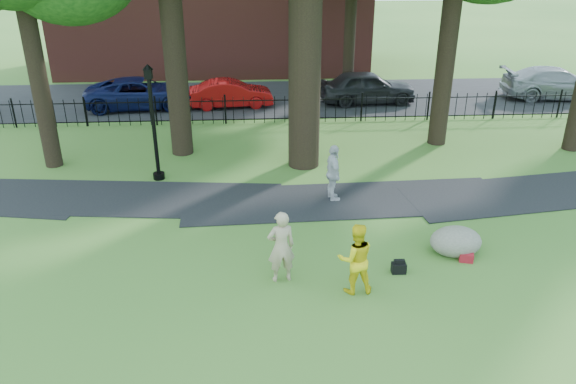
{
  "coord_description": "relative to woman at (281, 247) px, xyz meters",
  "views": [
    {
      "loc": [
        -1.71,
        -11.79,
        7.65
      ],
      "look_at": [
        -0.87,
        2.0,
        1.24
      ],
      "focal_mm": 35.0,
      "sensor_mm": 36.0,
      "label": 1
    }
  ],
  "objects": [
    {
      "name": "street",
      "position": [
        1.18,
        16.36,
        -0.92
      ],
      "size": [
        80.0,
        7.0,
        0.02
      ],
      "primitive_type": "cube",
      "color": "black",
      "rests_on": "ground"
    },
    {
      "name": "iron_fence",
      "position": [
        1.18,
        12.36,
        -0.32
      ],
      "size": [
        44.0,
        0.04,
        1.2
      ],
      "color": "black",
      "rests_on": "ground"
    },
    {
      "name": "footpath",
      "position": [
        2.18,
        4.26,
        -0.92
      ],
      "size": [
        36.07,
        3.85,
        0.03
      ],
      "primitive_type": "cube",
      "rotation": [
        0.0,
        0.0,
        0.03
      ],
      "color": "black",
      "rests_on": "ground"
    },
    {
      "name": "pedestrian",
      "position": [
        1.83,
        4.36,
        -0.01
      ],
      "size": [
        0.6,
        1.12,
        1.82
      ],
      "primitive_type": "imported",
      "rotation": [
        0.0,
        0.0,
        1.73
      ],
      "color": "#BCBBC0",
      "rests_on": "ground"
    },
    {
      "name": "backpack",
      "position": [
        2.91,
        0.13,
        -0.78
      ],
      "size": [
        0.36,
        0.23,
        0.27
      ],
      "primitive_type": "cube",
      "rotation": [
        0.0,
        0.0,
        -0.02
      ],
      "color": "black",
      "rests_on": "ground"
    },
    {
      "name": "ground",
      "position": [
        1.18,
        0.36,
        -0.92
      ],
      "size": [
        120.0,
        120.0,
        0.0
      ],
      "primitive_type": "plane",
      "color": "#376824",
      "rests_on": "ground"
    },
    {
      "name": "lamppost",
      "position": [
        -3.86,
        6.38,
        1.0
      ],
      "size": [
        0.39,
        0.39,
        3.91
      ],
      "rotation": [
        0.0,
        0.0,
        -0.01
      ],
      "color": "black",
      "rests_on": "ground"
    },
    {
      "name": "man",
      "position": [
        1.68,
        -0.57,
        -0.04
      ],
      "size": [
        0.89,
        0.71,
        1.75
      ],
      "primitive_type": "imported",
      "rotation": [
        0.0,
        0.0,
        3.2
      ],
      "color": "yellow",
      "rests_on": "ground"
    },
    {
      "name": "red_sedan",
      "position": [
        -1.66,
        14.98,
        -0.27
      ],
      "size": [
        4.05,
        1.74,
        1.3
      ],
      "primitive_type": "imported",
      "rotation": [
        0.0,
        0.0,
        1.67
      ],
      "color": "#A60C0C",
      "rests_on": "ground"
    },
    {
      "name": "red_bag",
      "position": [
        4.76,
        0.54,
        -0.8
      ],
      "size": [
        0.39,
        0.3,
        0.24
      ],
      "primitive_type": "cube",
      "rotation": [
        0.0,
        0.0,
        -0.27
      ],
      "color": "maroon",
      "rests_on": "ground"
    },
    {
      "name": "woman",
      "position": [
        0.0,
        0.0,
        0.0
      ],
      "size": [
        0.74,
        0.56,
        1.83
      ],
      "primitive_type": "imported",
      "rotation": [
        0.0,
        0.0,
        3.34
      ],
      "color": "tan",
      "rests_on": "ground"
    },
    {
      "name": "navy_van",
      "position": [
        -5.94,
        15.09,
        -0.21
      ],
      "size": [
        5.29,
        2.78,
        1.42
      ],
      "primitive_type": "imported",
      "rotation": [
        0.0,
        0.0,
        1.65
      ],
      "color": "#0C123D",
      "rests_on": "ground"
    },
    {
      "name": "grey_car",
      "position": [
        4.99,
        15.27,
        -0.13
      ],
      "size": [
        4.73,
        2.11,
        1.58
      ],
      "primitive_type": "imported",
      "rotation": [
        0.0,
        0.0,
        1.63
      ],
      "color": "black",
      "rests_on": "ground"
    },
    {
      "name": "silver_car",
      "position": [
        14.61,
        15.54,
        -0.15
      ],
      "size": [
        5.46,
        2.54,
        1.54
      ],
      "primitive_type": "imported",
      "rotation": [
        0.0,
        0.0,
        1.5
      ],
      "color": "gray",
      "rests_on": "ground"
    },
    {
      "name": "boulder",
      "position": [
        4.61,
        0.99,
        -0.52
      ],
      "size": [
        1.59,
        1.38,
        0.78
      ],
      "primitive_type": "ellipsoid",
      "rotation": [
        0.0,
        0.0,
        -0.32
      ],
      "color": "#655D54",
      "rests_on": "ground"
    }
  ]
}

